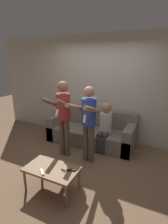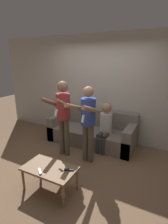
{
  "view_description": "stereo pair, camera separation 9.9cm",
  "coord_description": "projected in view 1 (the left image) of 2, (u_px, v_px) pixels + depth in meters",
  "views": [
    {
      "loc": [
        1.56,
        -2.67,
        2.08
      ],
      "look_at": [
        -0.07,
        0.72,
        0.94
      ],
      "focal_mm": 28.0,
      "sensor_mm": 36.0,
      "label": 1
    },
    {
      "loc": [
        1.65,
        -2.63,
        2.08
      ],
      "look_at": [
        -0.07,
        0.72,
        0.94
      ],
      "focal_mm": 28.0,
      "sensor_mm": 36.0,
      "label": 2
    }
  ],
  "objects": [
    {
      "name": "ground_plane",
      "position": [
        72.0,
        166.0,
        3.55
      ],
      "size": [
        14.0,
        14.0,
        0.0
      ],
      "primitive_type": "plane",
      "color": "brown"
    },
    {
      "name": "wall_back",
      "position": [
        101.0,
        89.0,
        4.53
      ],
      "size": [
        6.4,
        0.06,
        2.7
      ],
      "color": "#B7B2A8",
      "rests_on": "ground_plane"
    },
    {
      "name": "couch",
      "position": [
        91.0,
        132.0,
        4.5
      ],
      "size": [
        2.17,
        0.82,
        0.82
      ],
      "color": "slate",
      "rests_on": "ground_plane"
    },
    {
      "name": "person_standing_left",
      "position": [
        63.0,
        111.0,
        3.67
      ],
      "size": [
        0.41,
        0.67,
        1.66
      ],
      "color": "brown",
      "rests_on": "ground_plane"
    },
    {
      "name": "person_standing_right",
      "position": [
        88.0,
        117.0,
        3.44
      ],
      "size": [
        0.41,
        0.73,
        1.59
      ],
      "color": "brown",
      "rests_on": "ground_plane"
    },
    {
      "name": "person_seated",
      "position": [
        105.0,
        125.0,
        4.07
      ],
      "size": [
        0.28,
        0.51,
        1.13
      ],
      "color": "#383838",
      "rests_on": "ground_plane"
    },
    {
      "name": "coffee_table",
      "position": [
        52.0,
        171.0,
        2.79
      ],
      "size": [
        0.86,
        0.49,
        0.42
      ],
      "color": "#846042",
      "rests_on": "ground_plane"
    },
    {
      "name": "remote_near",
      "position": [
        42.0,
        172.0,
        2.66
      ],
      "size": [
        0.14,
        0.12,
        0.02
      ],
      "color": "white",
      "rests_on": "coffee_table"
    },
    {
      "name": "remote_far",
      "position": [
        71.0,
        170.0,
        2.71
      ],
      "size": [
        0.15,
        0.1,
        0.02
      ],
      "color": "black",
      "rests_on": "coffee_table"
    }
  ]
}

